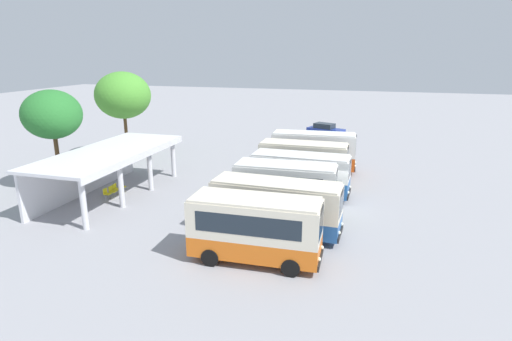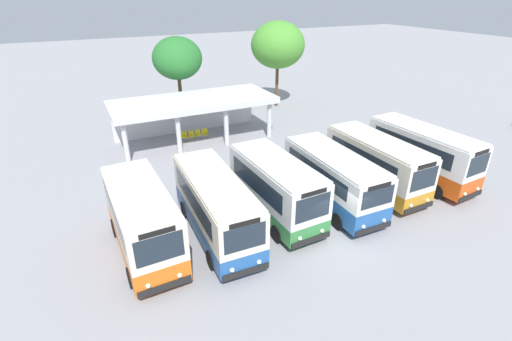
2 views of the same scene
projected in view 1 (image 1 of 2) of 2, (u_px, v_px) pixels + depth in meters
The scene contains 15 objects.
ground_plane at pixel (333, 208), 28.14m from camera, with size 180.00×180.00×0.00m, color #939399.
city_bus_nearest_orange at pixel (255, 227), 20.56m from camera, with size 2.53×6.63×3.34m.
city_bus_second_in_row at pixel (276, 205), 23.70m from camera, with size 2.50×7.50×3.17m.
city_bus_middle_cream at pixel (286, 186), 26.92m from camera, with size 2.57×6.66×3.29m.
city_bus_fourth_amber at pixel (300, 173), 30.03m from camera, with size 2.55×7.14×3.13m.
city_bus_fifth_blue at pixel (303, 160), 33.29m from camera, with size 2.40×7.05×3.24m.
city_bus_far_end_green at pixel (314, 150), 36.37m from camera, with size 2.58×7.35×3.44m.
parked_car_flank at pixel (325, 130), 51.73m from camera, with size 3.23×4.88×1.62m.
terminal_canopy at pixel (103, 161), 30.03m from camera, with size 12.68×5.20×3.40m.
waiting_chair_end_by_column at pixel (107, 193), 29.51m from camera, with size 0.45×0.45×0.86m.
waiting_chair_second_from_end at pixel (112, 191), 30.02m from camera, with size 0.45×0.45×0.86m.
waiting_chair_middle_seat at pixel (116, 188), 30.56m from camera, with size 0.45×0.45×0.86m.
waiting_chair_fourth_seat at pixel (121, 186), 31.07m from camera, with size 0.45×0.45×0.86m.
roadside_tree_behind_canopy at pixel (52, 115), 30.60m from camera, with size 4.26×4.26×7.54m.
roadside_tree_east_of_canopy at pixel (123, 95), 40.24m from camera, with size 5.30×5.30×8.37m.
Camera 1 is at (-26.78, -2.29, 10.18)m, focal length 29.20 mm.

